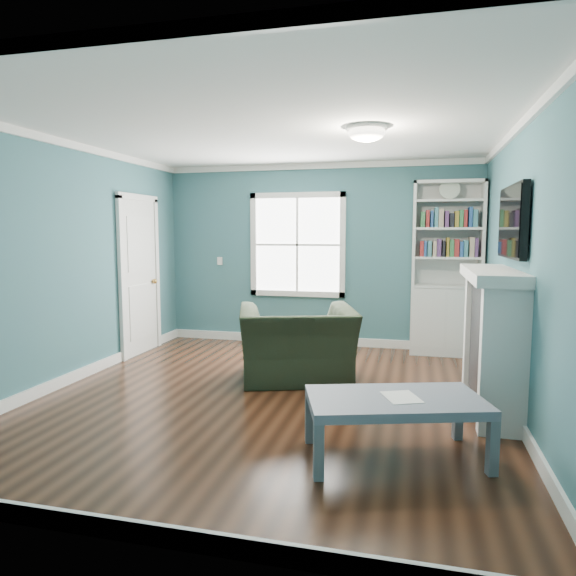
# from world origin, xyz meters

# --- Properties ---
(floor) EXTENTS (5.00, 5.00, 0.00)m
(floor) POSITION_xyz_m (0.00, 0.00, 0.00)
(floor) COLOR black
(floor) RESTS_ON ground
(room_walls) EXTENTS (5.00, 5.00, 5.00)m
(room_walls) POSITION_xyz_m (0.00, 0.00, 1.58)
(room_walls) COLOR #3B6E71
(room_walls) RESTS_ON ground
(trim) EXTENTS (4.50, 5.00, 2.60)m
(trim) POSITION_xyz_m (0.00, 0.00, 1.24)
(trim) COLOR white
(trim) RESTS_ON ground
(window) EXTENTS (1.40, 0.06, 1.50)m
(window) POSITION_xyz_m (-0.30, 2.49, 1.45)
(window) COLOR white
(window) RESTS_ON room_walls
(bookshelf) EXTENTS (0.90, 0.35, 2.31)m
(bookshelf) POSITION_xyz_m (1.77, 2.30, 0.92)
(bookshelf) COLOR silver
(bookshelf) RESTS_ON ground
(fireplace) EXTENTS (0.44, 1.58, 1.30)m
(fireplace) POSITION_xyz_m (2.08, 0.20, 0.64)
(fireplace) COLOR black
(fireplace) RESTS_ON ground
(tv) EXTENTS (0.06, 1.10, 0.65)m
(tv) POSITION_xyz_m (2.20, 0.20, 1.72)
(tv) COLOR black
(tv) RESTS_ON fireplace
(door) EXTENTS (0.12, 0.98, 2.17)m
(door) POSITION_xyz_m (-2.22, 1.40, 1.07)
(door) COLOR silver
(door) RESTS_ON ground
(ceiling_fixture) EXTENTS (0.38, 0.38, 0.15)m
(ceiling_fixture) POSITION_xyz_m (0.90, 0.10, 2.55)
(ceiling_fixture) COLOR white
(ceiling_fixture) RESTS_ON room_walls
(light_switch) EXTENTS (0.08, 0.01, 0.12)m
(light_switch) POSITION_xyz_m (-1.50, 2.48, 1.20)
(light_switch) COLOR white
(light_switch) RESTS_ON room_walls
(recliner) EXTENTS (1.43, 1.15, 1.08)m
(recliner) POSITION_xyz_m (0.12, 0.66, 0.54)
(recliner) COLOR #222D1C
(recliner) RESTS_ON ground
(coffee_table) EXTENTS (1.39, 1.01, 0.45)m
(coffee_table) POSITION_xyz_m (1.25, -1.11, 0.39)
(coffee_table) COLOR #545D65
(coffee_table) RESTS_ON ground
(paper_sheet) EXTENTS (0.32, 0.36, 0.00)m
(paper_sheet) POSITION_xyz_m (1.29, -1.10, 0.45)
(paper_sheet) COLOR white
(paper_sheet) RESTS_ON coffee_table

